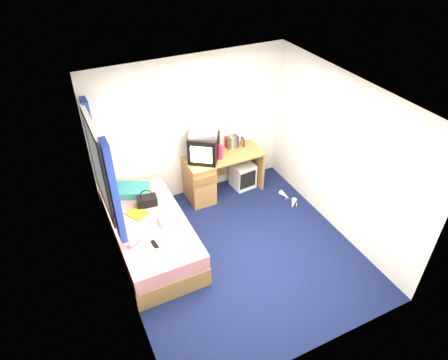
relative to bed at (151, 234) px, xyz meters
name	(u,v)px	position (x,y,z in m)	size (l,w,h in m)	color
ground	(239,253)	(1.10, -0.65, -0.27)	(3.40, 3.40, 0.00)	#0C1438
room_shell	(242,171)	(1.10, -0.65, 1.18)	(3.40, 3.40, 3.40)	white
bed	(151,234)	(0.00, 0.00, 0.00)	(1.01, 2.00, 0.54)	#A37A44
pillow	(131,190)	(-0.06, 0.70, 0.33)	(0.53, 0.34, 0.12)	#17529A
desk	(209,176)	(1.26, 0.78, 0.14)	(1.30, 0.55, 0.75)	#A37A44
storage_cube	(243,175)	(1.91, 0.78, -0.04)	(0.36, 0.36, 0.45)	white
crt_tv	(204,148)	(1.19, 0.78, 0.70)	(0.60, 0.59, 0.44)	black
vcr	(203,133)	(1.20, 0.79, 0.97)	(0.43, 0.31, 0.08)	silver
book_row	(232,142)	(1.77, 0.95, 0.58)	(0.20, 0.13, 0.20)	maroon
picture_frame	(243,142)	(1.96, 0.91, 0.55)	(0.02, 0.12, 0.14)	black
pink_water_bottle	(220,152)	(1.44, 0.70, 0.60)	(0.07, 0.07, 0.23)	#E8204E
aerosol_can	(216,151)	(1.42, 0.81, 0.56)	(0.04, 0.04, 0.16)	white
handbag	(147,201)	(0.08, 0.34, 0.35)	(0.31, 0.20, 0.27)	black
towel	(169,219)	(0.25, -0.16, 0.32)	(0.27, 0.22, 0.09)	white
magazine	(137,214)	(-0.11, 0.20, 0.28)	(0.21, 0.28, 0.01)	#EEFE1C
water_bottle	(135,241)	(-0.29, -0.35, 0.31)	(0.07, 0.07, 0.20)	#B4C1C6
colour_swatch_fan	(162,249)	(-0.02, -0.62, 0.28)	(0.22, 0.06, 0.01)	yellow
remote_control	(155,244)	(-0.07, -0.50, 0.28)	(0.05, 0.16, 0.02)	black
window_assembly	(101,167)	(-0.45, 0.25, 1.15)	(0.11, 1.42, 1.40)	silver
white_heels	(289,199)	(2.41, 0.04, -0.23)	(0.22, 0.48, 0.09)	white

